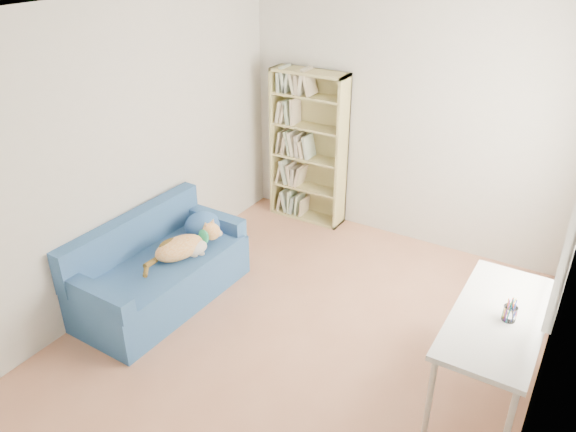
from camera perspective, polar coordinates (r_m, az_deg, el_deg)
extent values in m
plane|color=#AE6E4E|center=(4.83, 1.94, -11.86)|extent=(4.00, 4.00, 0.00)
cube|color=silver|center=(5.83, 11.93, 9.45)|extent=(3.50, 0.04, 2.60)
cube|color=silver|center=(2.81, -18.51, -13.23)|extent=(3.50, 0.04, 2.60)
cube|color=silver|center=(5.12, -15.27, 6.48)|extent=(0.04, 4.00, 2.60)
cube|color=silver|center=(3.72, 26.59, -4.07)|extent=(0.04, 4.00, 2.60)
cube|color=white|center=(3.74, 2.61, 20.42)|extent=(3.50, 4.00, 0.04)
cube|color=navy|center=(5.21, -12.58, -6.50)|extent=(0.80, 1.62, 0.40)
cube|color=navy|center=(5.20, -15.52, -1.83)|extent=(0.19, 1.60, 0.39)
cube|color=navy|center=(5.52, -7.83, -0.44)|extent=(0.76, 0.16, 0.18)
cube|color=navy|center=(4.66, -18.99, -7.73)|extent=(0.76, 0.16, 0.18)
cube|color=navy|center=(5.08, -12.66, -4.54)|extent=(0.78, 1.49, 0.04)
ellipsoid|color=#3361A5|center=(5.37, -8.69, -0.95)|extent=(0.33, 0.36, 0.24)
ellipsoid|color=#C76716|center=(5.02, -10.98, -3.21)|extent=(0.37, 0.52, 0.19)
ellipsoid|color=silver|center=(5.08, -9.40, -2.97)|extent=(0.20, 0.23, 0.12)
ellipsoid|color=#3C2B10|center=(4.98, -11.74, -2.94)|extent=(0.21, 0.27, 0.09)
sphere|color=#C76716|center=(5.20, -8.44, -1.24)|extent=(0.17, 0.17, 0.17)
cone|color=#C76716|center=(5.20, -8.42, -0.24)|extent=(0.08, 0.08, 0.08)
cone|color=#C76716|center=(5.15, -8.96, -0.59)|extent=(0.08, 0.09, 0.08)
cylinder|color=#26BF7E|center=(5.16, -9.05, -1.83)|extent=(0.14, 0.08, 0.13)
cylinder|color=#3C2B10|center=(4.89, -13.19, -4.90)|extent=(0.06, 0.19, 0.06)
cube|color=tan|center=(6.44, -1.16, 7.59)|extent=(0.03, 0.27, 1.71)
cube|color=tan|center=(6.07, 5.49, 6.17)|extent=(0.03, 0.27, 1.71)
cube|color=tan|center=(5.99, 2.21, 14.42)|extent=(0.85, 0.27, 0.03)
cube|color=tan|center=(6.59, 1.95, 0.08)|extent=(0.85, 0.27, 0.03)
cube|color=tan|center=(6.34, 2.62, 7.25)|extent=(0.85, 0.02, 1.71)
cube|color=silver|center=(4.06, 20.62, -9.62)|extent=(0.58, 1.27, 0.04)
cylinder|color=silver|center=(4.75, 24.25, -10.13)|extent=(0.04, 0.04, 0.71)
cylinder|color=silver|center=(3.85, 21.33, -19.79)|extent=(0.04, 0.04, 0.71)
cylinder|color=silver|center=(4.78, 18.59, -8.65)|extent=(0.04, 0.04, 0.71)
cylinder|color=silver|center=(3.89, 14.13, -17.77)|extent=(0.04, 0.04, 0.71)
cylinder|color=white|center=(4.00, 21.59, -9.18)|extent=(0.09, 0.09, 0.10)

